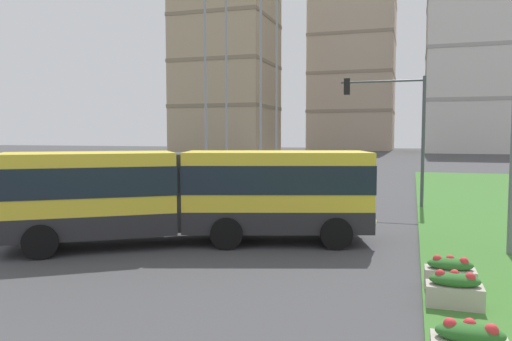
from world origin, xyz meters
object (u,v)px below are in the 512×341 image
(articulated_bus, at_px, (192,193))
(flower_planter_2, at_px, (455,290))
(flower_planter_3, at_px, (450,273))
(apartment_tower_centre, at_px, (471,53))
(apartment_tower_westcentre, at_px, (353,60))
(car_maroon_sedan, at_px, (144,192))
(traffic_light_far_right, at_px, (396,118))
(apartment_tower_west, at_px, (227,45))

(articulated_bus, distance_m, flower_planter_2, 8.78)
(flower_planter_3, xyz_separation_m, apartment_tower_centre, (9.66, 93.98, 19.14))
(flower_planter_2, bearing_deg, apartment_tower_westcentre, 97.71)
(flower_planter_2, distance_m, apartment_tower_centre, 97.64)
(car_maroon_sedan, height_order, flower_planter_3, car_maroon_sedan)
(car_maroon_sedan, relative_size, flower_planter_2, 4.05)
(flower_planter_3, relative_size, apartment_tower_centre, 0.03)
(car_maroon_sedan, distance_m, apartment_tower_westcentre, 98.68)
(flower_planter_2, distance_m, flower_planter_3, 1.28)
(traffic_light_far_right, height_order, apartment_tower_centre, apartment_tower_centre)
(articulated_bus, relative_size, apartment_tower_centre, 0.30)
(flower_planter_2, height_order, flower_planter_3, same)
(traffic_light_far_right, distance_m, apartment_tower_centre, 82.99)
(flower_planter_2, xyz_separation_m, apartment_tower_westcentre, (-14.54, 107.33, 20.61))
(articulated_bus, xyz_separation_m, apartment_tower_westcentre, (-6.83, 103.32, 19.38))
(flower_planter_3, bearing_deg, traffic_light_far_right, 97.24)
(articulated_bus, relative_size, car_maroon_sedan, 2.60)
(articulated_bus, height_order, apartment_tower_westcentre, apartment_tower_westcentre)
(apartment_tower_centre, bearing_deg, flower_planter_2, -95.79)
(apartment_tower_west, bearing_deg, apartment_tower_westcentre, 44.83)
(apartment_tower_westcentre, bearing_deg, apartment_tower_centre, -26.52)
(articulated_bus, bearing_deg, flower_planter_3, -19.53)
(car_maroon_sedan, bearing_deg, traffic_light_far_right, 17.44)
(flower_planter_3, bearing_deg, apartment_tower_west, 114.20)
(articulated_bus, xyz_separation_m, flower_planter_3, (7.71, -2.73, -1.23))
(car_maroon_sedan, bearing_deg, articulated_bus, -49.51)
(traffic_light_far_right, xyz_separation_m, apartment_tower_westcentre, (-12.86, 92.86, 16.68))
(flower_planter_2, bearing_deg, articulated_bus, 152.51)
(articulated_bus, bearing_deg, traffic_light_far_right, 60.02)
(apartment_tower_west, height_order, apartment_tower_centre, apartment_tower_west)
(articulated_bus, relative_size, apartment_tower_westcentre, 0.28)
(articulated_bus, height_order, flower_planter_2, articulated_bus)
(car_maroon_sedan, height_order, apartment_tower_west, apartment_tower_west)
(traffic_light_far_right, bearing_deg, apartment_tower_west, 117.03)
(apartment_tower_westcentre, bearing_deg, flower_planter_2, -82.29)
(flower_planter_2, relative_size, apartment_tower_westcentre, 0.03)
(apartment_tower_west, bearing_deg, car_maroon_sedan, -72.01)
(car_maroon_sedan, xyz_separation_m, apartment_tower_centre, (23.13, 84.50, 18.81))
(traffic_light_far_right, distance_m, apartment_tower_west, 80.61)
(car_maroon_sedan, bearing_deg, flower_planter_3, -35.15)
(car_maroon_sedan, bearing_deg, flower_planter_2, -38.62)
(apartment_tower_westcentre, xyz_separation_m, apartment_tower_centre, (24.19, -12.07, -1.47))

